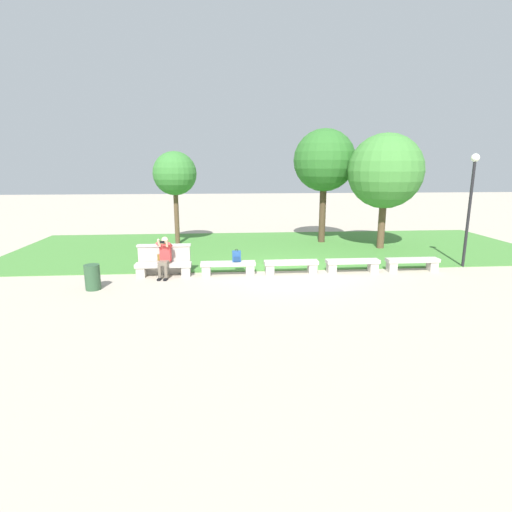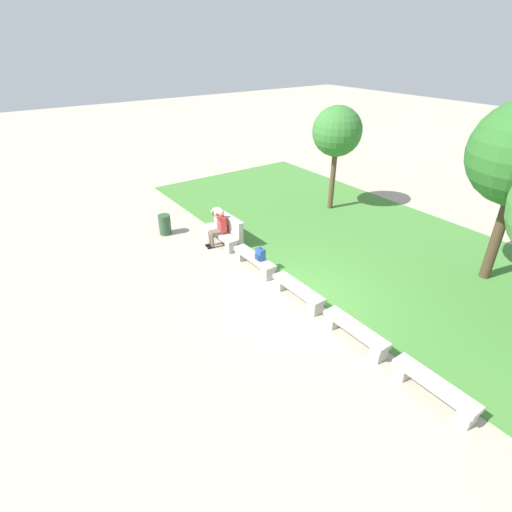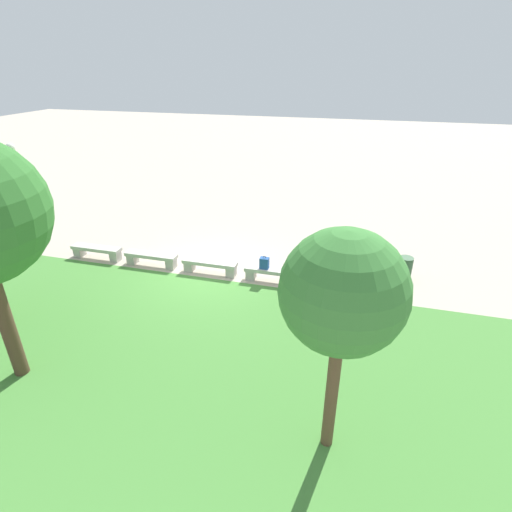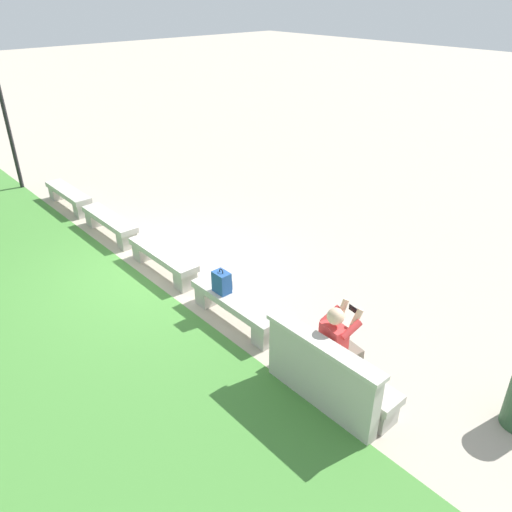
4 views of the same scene
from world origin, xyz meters
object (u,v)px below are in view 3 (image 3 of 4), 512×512
object	(u,v)px
tree_right_background	(343,293)
trash_bin	(405,268)
bench_near	(273,273)
backpack	(264,263)
person_photographer	(341,268)
bench_end	(97,251)
bench_mid	(210,265)
lamp_post	(21,186)
bench_far	(151,258)
bench_main	(342,282)

from	to	relation	value
tree_right_background	trash_bin	xyz separation A→B (m)	(-1.72, -6.80, -2.83)
bench_near	backpack	xyz separation A→B (m)	(0.29, 0.02, 0.33)
person_photographer	tree_right_background	distance (m)	6.13
bench_end	person_photographer	distance (m)	8.41
tree_right_background	trash_bin	distance (m)	7.57
bench_mid	lamp_post	distance (m)	6.76
bench_near	backpack	world-z (taller)	backpack
bench_far	tree_right_background	distance (m)	9.02
bench_main	backpack	distance (m)	2.42
backpack	person_photographer	bearing A→B (deg)	-177.70
trash_bin	bench_far	bearing A→B (deg)	8.78
bench_near	bench_end	size ratio (longest dim) A/B	1.00
person_photographer	lamp_post	world-z (taller)	lamp_post
bench_mid	bench_end	distance (m)	4.23
bench_far	lamp_post	xyz separation A→B (m)	(4.22, 0.43, 2.29)
bench_far	bench_end	distance (m)	2.12
bench_main	tree_right_background	world-z (taller)	tree_right_background
bench_mid	backpack	size ratio (longest dim) A/B	4.24
bench_far	bench_end	world-z (taller)	same
person_photographer	lamp_post	size ratio (longest dim) A/B	0.33
tree_right_background	bench_end	bearing A→B (deg)	-32.71
bench_far	backpack	size ratio (longest dim) A/B	4.24
bench_mid	bench_end	world-z (taller)	same
person_photographer	tree_right_background	world-z (taller)	tree_right_background
backpack	bench_end	bearing A→B (deg)	-0.16
bench_near	trash_bin	size ratio (longest dim) A/B	2.42
person_photographer	trash_bin	bearing A→B (deg)	-148.36
bench_end	bench_main	bearing A→B (deg)	180.00
bench_main	tree_right_background	distance (m)	6.25
trash_bin	lamp_post	distance (m)	12.75
person_photographer	tree_right_background	xyz separation A→B (m)	(-0.21, 5.61, 2.47)
bench_main	bench_end	size ratio (longest dim) A/B	1.00
bench_main	bench_mid	size ratio (longest dim) A/B	1.00
bench_far	tree_right_background	size ratio (longest dim) A/B	0.43
bench_far	backpack	distance (m)	3.96
bench_far	lamp_post	distance (m)	4.82
tree_right_background	lamp_post	xyz separation A→B (m)	(10.72, -5.11, -0.62)
bench_main	bench_far	bearing A→B (deg)	0.00
bench_far	lamp_post	size ratio (longest dim) A/B	0.46
bench_main	lamp_post	bearing A→B (deg)	2.30
bench_mid	tree_right_background	bearing A→B (deg)	128.36
tree_right_background	bench_far	bearing A→B (deg)	-40.42
bench_near	backpack	bearing A→B (deg)	3.42
bench_far	person_photographer	size ratio (longest dim) A/B	1.37
bench_near	bench_far	distance (m)	4.23
bench_mid	trash_bin	bearing A→B (deg)	-168.24
bench_far	tree_right_background	world-z (taller)	tree_right_background
trash_bin	backpack	bearing A→B (deg)	16.77
bench_mid	backpack	distance (m)	1.86
bench_main	lamp_post	world-z (taller)	lamp_post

